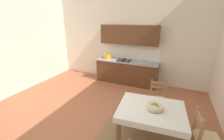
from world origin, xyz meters
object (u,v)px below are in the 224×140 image
at_px(dining_table, 151,114).
at_px(dining_chair_kitchen_side, 158,100).
at_px(fruit_bowl, 155,107).
at_px(dining_chair_window_side, 205,138).
at_px(kitchen_cabinetry, 127,61).

height_order(dining_table, dining_chair_kitchen_side, dining_chair_kitchen_side).
bearing_deg(dining_chair_kitchen_side, fruit_bowl, -88.65).
relative_size(dining_chair_window_side, dining_chair_kitchen_side, 1.00).
distance_m(kitchen_cabinetry, fruit_bowl, 3.02).
bearing_deg(dining_table, dining_chair_window_side, -3.67).
xyz_separation_m(kitchen_cabinetry, dining_chair_window_side, (2.32, -2.71, -0.41)).
xyz_separation_m(dining_table, fruit_bowl, (0.06, -0.00, 0.19)).
distance_m(dining_table, fruit_bowl, 0.20).
relative_size(kitchen_cabinetry, fruit_bowl, 7.88).
xyz_separation_m(kitchen_cabinetry, dining_chair_kitchen_side, (1.41, -1.70, -0.41)).
height_order(kitchen_cabinetry, dining_table, kitchen_cabinetry).
distance_m(dining_table, dining_chair_kitchen_side, 0.97).
bearing_deg(dining_chair_kitchen_side, dining_table, -92.24).
relative_size(dining_chair_window_side, fruit_bowl, 3.10).
relative_size(dining_table, dining_chair_window_side, 1.46).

